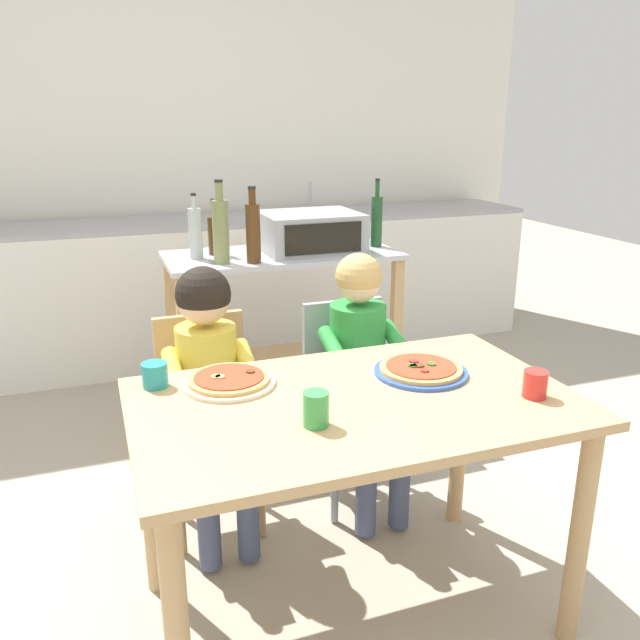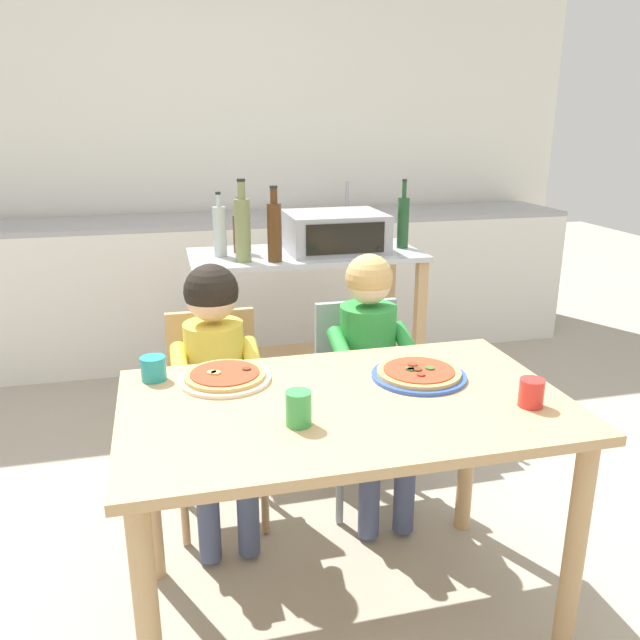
{
  "view_description": "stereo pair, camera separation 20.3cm",
  "coord_description": "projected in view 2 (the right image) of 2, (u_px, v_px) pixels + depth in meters",
  "views": [
    {
      "loc": [
        -0.68,
        -1.58,
        1.54
      ],
      "look_at": [
        0.0,
        0.3,
        0.91
      ],
      "focal_mm": 36.12,
      "sensor_mm": 36.0,
      "label": 1
    },
    {
      "loc": [
        -0.48,
        -1.64,
        1.54
      ],
      "look_at": [
        0.0,
        0.3,
        0.91
      ],
      "focal_mm": 36.12,
      "sensor_mm": 36.0,
      "label": 2
    }
  ],
  "objects": [
    {
      "name": "drinking_cup_green",
      "position": [
        299.0,
        408.0,
        1.7
      ],
      "size": [
        0.07,
        0.07,
        0.1
      ],
      "primitive_type": "cylinder",
      "color": "green",
      "rests_on": "dining_table"
    },
    {
      "name": "kitchen_island_cart",
      "position": [
        306.0,
        309.0,
        3.3
      ],
      "size": [
        1.15,
        0.52,
        0.89
      ],
      "color": "#B7BABF",
      "rests_on": "ground"
    },
    {
      "name": "pizza_plate_cream",
      "position": [
        225.0,
        377.0,
        1.99
      ],
      "size": [
        0.28,
        0.28,
        0.03
      ],
      "color": "beige",
      "rests_on": "dining_table"
    },
    {
      "name": "drinking_cup_teal",
      "position": [
        153.0,
        368.0,
        1.99
      ],
      "size": [
        0.08,
        0.08,
        0.08
      ],
      "primitive_type": "cylinder",
      "color": "teal",
      "rests_on": "dining_table"
    },
    {
      "name": "child_in_green_shirt",
      "position": [
        372.0,
        357.0,
        2.47
      ],
      "size": [
        0.32,
        0.42,
        1.03
      ],
      "color": "#424C6B",
      "rests_on": "ground"
    },
    {
      "name": "pizza_plate_blue_rimmed",
      "position": [
        419.0,
        374.0,
        2.02
      ],
      "size": [
        0.3,
        0.3,
        0.03
      ],
      "color": "#3356B7",
      "rests_on": "dining_table"
    },
    {
      "name": "kitchen_counter",
      "position": [
        239.0,
        285.0,
        4.31
      ],
      "size": [
        4.48,
        0.6,
        1.11
      ],
      "color": "silver",
      "rests_on": "ground"
    },
    {
      "name": "bottle_squat_spirits",
      "position": [
        240.0,
        232.0,
        3.18
      ],
      "size": [
        0.07,
        0.07,
        0.27
      ],
      "color": "#4C2D14",
      "rests_on": "kitchen_island_cart"
    },
    {
      "name": "bottle_brown_beer",
      "position": [
        220.0,
        230.0,
        3.09
      ],
      "size": [
        0.06,
        0.06,
        0.31
      ],
      "color": "#ADB7B2",
      "rests_on": "kitchen_island_cart"
    },
    {
      "name": "back_wall_tiled",
      "position": [
        226.0,
        145.0,
        4.42
      ],
      "size": [
        4.98,
        0.12,
        2.7
      ],
      "color": "white",
      "rests_on": "ground"
    },
    {
      "name": "drinking_cup_red",
      "position": [
        531.0,
        393.0,
        1.81
      ],
      "size": [
        0.07,
        0.07,
        0.08
      ],
      "primitive_type": "cylinder",
      "color": "red",
      "rests_on": "dining_table"
    },
    {
      "name": "toaster_oven",
      "position": [
        335.0,
        232.0,
        3.22
      ],
      "size": [
        0.48,
        0.41,
        0.19
      ],
      "color": "#999BA0",
      "rests_on": "kitchen_island_cart"
    },
    {
      "name": "bottle_clear_vinegar",
      "position": [
        243.0,
        228.0,
        2.96
      ],
      "size": [
        0.07,
        0.07,
        0.38
      ],
      "color": "olive",
      "rests_on": "kitchen_island_cart"
    },
    {
      "name": "dining_chair_left",
      "position": [
        216.0,
        401.0,
        2.5
      ],
      "size": [
        0.36,
        0.36,
        0.81
      ],
      "color": "tan",
      "rests_on": "ground"
    },
    {
      "name": "ground_plane",
      "position": [
        278.0,
        444.0,
        3.16
      ],
      "size": [
        11.58,
        11.58,
        0.0
      ],
      "primitive_type": "plane",
      "color": "#A89E8C"
    },
    {
      "name": "dining_chair_right",
      "position": [
        362.0,
        387.0,
        2.63
      ],
      "size": [
        0.36,
        0.36,
        0.81
      ],
      "color": "gray",
      "rests_on": "ground"
    },
    {
      "name": "bottle_dark_olive_oil",
      "position": [
        274.0,
        230.0,
        2.96
      ],
      "size": [
        0.07,
        0.07,
        0.35
      ],
      "color": "#4C2D14",
      "rests_on": "kitchen_island_cart"
    },
    {
      "name": "dining_table",
      "position": [
        345.0,
        435.0,
        1.9
      ],
      "size": [
        1.28,
        0.78,
        0.76
      ],
      "color": "tan",
      "rests_on": "ground"
    },
    {
      "name": "child_in_yellow_shirt",
      "position": [
        216.0,
        367.0,
        2.34
      ],
      "size": [
        0.32,
        0.42,
        1.02
      ],
      "color": "#424C6B",
      "rests_on": "ground"
    },
    {
      "name": "bottle_tall_green_wine",
      "position": [
        403.0,
        221.0,
        3.28
      ],
      "size": [
        0.06,
        0.06,
        0.35
      ],
      "color": "#1E4723",
      "rests_on": "kitchen_island_cart"
    }
  ]
}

